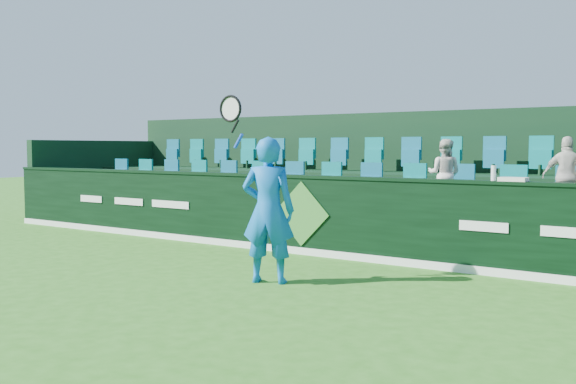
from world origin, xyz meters
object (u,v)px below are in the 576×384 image
Objects in this scene: spectator_left at (444,174)px; drinks_bottle at (493,173)px; tennis_player at (268,209)px; towel at (513,179)px; spectator_middle at (567,176)px.

spectator_left is 1.61m from drinks_bottle.
spectator_left is at bearing 70.85° from tennis_player.
towel is (1.43, -1.12, -0.00)m from spectator_left.
tennis_player is 3.45m from towel.
tennis_player reaches higher than spectator_left.
tennis_player reaches higher than spectator_middle.
spectator_middle is 3.18× the size of towel.
tennis_player reaches higher than towel.
spectator_left is at bearing 135.84° from drinks_bottle.
spectator_middle reaches higher than towel.
drinks_bottle is (2.32, 2.24, 0.46)m from tennis_player.
drinks_bottle is (-0.76, -1.12, 0.06)m from spectator_middle.
tennis_player is at bearing 63.30° from spectator_left.
spectator_left is 1.91m from spectator_middle.
tennis_player is 4.58m from spectator_middle.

